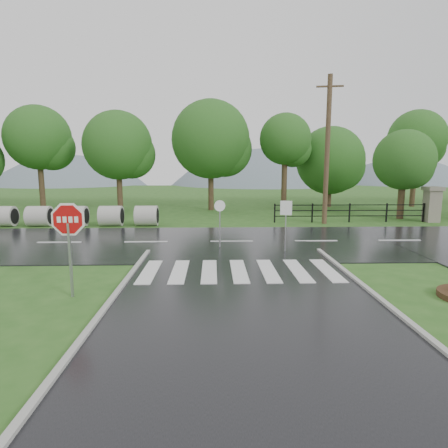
{
  "coord_description": "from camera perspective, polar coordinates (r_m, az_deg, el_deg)",
  "views": [
    {
      "loc": [
        -0.85,
        -7.19,
        3.58
      ],
      "look_at": [
        -0.47,
        6.0,
        1.5
      ],
      "focal_mm": 30.0,
      "sensor_mm": 36.0,
      "label": 1
    }
  ],
  "objects": [
    {
      "name": "ground",
      "position": [
        8.08,
        4.81,
        -17.4
      ],
      "size": [
        120.0,
        120.0,
        0.0
      ],
      "primitive_type": "plane",
      "color": "#2C5A1E",
      "rests_on": "ground"
    },
    {
      "name": "main_road",
      "position": [
        17.58,
        1.17,
        -2.79
      ],
      "size": [
        90.0,
        8.0,
        0.04
      ],
      "primitive_type": "cube",
      "color": "black",
      "rests_on": "ground"
    },
    {
      "name": "crosswalk",
      "position": [
        12.72,
        2.29,
        -7.12
      ],
      "size": [
        6.5,
        2.8,
        0.02
      ],
      "color": "silver",
      "rests_on": "ground"
    },
    {
      "name": "pillar_west",
      "position": [
        27.12,
        29.12,
        2.75
      ],
      "size": [
        1.0,
        1.0,
        2.24
      ],
      "color": "gray",
      "rests_on": "ground"
    },
    {
      "name": "fence_west",
      "position": [
        24.9,
        18.59,
        1.91
      ],
      "size": [
        9.58,
        0.08,
        1.2
      ],
      "color": "black",
      "rests_on": "ground"
    },
    {
      "name": "hills",
      "position": [
        74.8,
        1.75,
        -5.84
      ],
      "size": [
        102.0,
        48.0,
        48.0
      ],
      "color": "slate",
      "rests_on": "ground"
    },
    {
      "name": "treeline",
      "position": [
        31.45,
        1.75,
        2.42
      ],
      "size": [
        83.2,
        5.2,
        10.0
      ],
      "color": "#21561A",
      "rests_on": "ground"
    },
    {
      "name": "culvert_pipes",
      "position": [
        24.63,
        -26.3,
        1.08
      ],
      "size": [
        13.9,
        1.2,
        1.2
      ],
      "color": "#9E9B93",
      "rests_on": "ground"
    },
    {
      "name": "stop_sign",
      "position": [
        10.83,
        -22.63,
        -0.56
      ],
      "size": [
        1.23,
        0.06,
        2.76
      ],
      "color": "#939399",
      "rests_on": "ground"
    },
    {
      "name": "reg_sign_small",
      "position": [
        15.5,
        9.41,
        1.21
      ],
      "size": [
        0.46,
        0.17,
        2.15
      ],
      "color": "#939399",
      "rests_on": "ground"
    },
    {
      "name": "reg_sign_round",
      "position": [
        16.2,
        -0.64,
        1.0
      ],
      "size": [
        0.48,
        0.12,
        2.09
      ],
      "color": "#939399",
      "rests_on": "ground"
    },
    {
      "name": "utility_pole_east",
      "position": [
        23.72,
        15.46,
        10.84
      ],
      "size": [
        1.56,
        0.37,
        8.83
      ],
      "color": "#473523",
      "rests_on": "ground"
    },
    {
      "name": "entrance_tree_left",
      "position": [
        27.73,
        25.74,
        8.76
      ],
      "size": [
        3.95,
        3.95,
        5.9
      ],
      "color": "#3D2B1C",
      "rests_on": "ground"
    }
  ]
}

